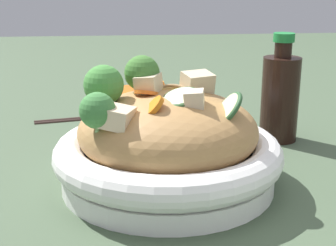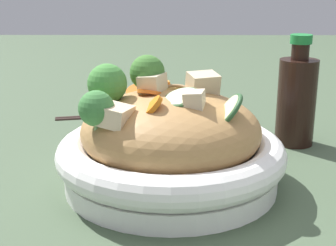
{
  "view_description": "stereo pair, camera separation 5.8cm",
  "coord_description": "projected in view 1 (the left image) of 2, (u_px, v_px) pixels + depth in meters",
  "views": [
    {
      "loc": [
        -0.05,
        -0.55,
        0.25
      ],
      "look_at": [
        0.0,
        0.0,
        0.08
      ],
      "focal_mm": 52.73,
      "sensor_mm": 36.0,
      "label": 1
    },
    {
      "loc": [
        0.0,
        -0.56,
        0.25
      ],
      "look_at": [
        0.0,
        0.0,
        0.08
      ],
      "focal_mm": 52.73,
      "sensor_mm": 36.0,
      "label": 2
    }
  ],
  "objects": [
    {
      "name": "serving_bowl",
      "position": [
        168.0,
        160.0,
        0.6
      ],
      "size": [
        0.27,
        0.27,
        0.06
      ],
      "color": "white",
      "rests_on": "ground_plane"
    },
    {
      "name": "ground_plane",
      "position": [
        168.0,
        184.0,
        0.61
      ],
      "size": [
        3.0,
        3.0,
        0.0
      ],
      "primitive_type": "plane",
      "color": "#40523B"
    },
    {
      "name": "chopsticks_pair",
      "position": [
        101.0,
        116.0,
        0.88
      ],
      "size": [
        0.23,
        0.06,
        0.01
      ],
      "color": "black",
      "rests_on": "ground_plane"
    },
    {
      "name": "chicken_chunks",
      "position": [
        163.0,
        96.0,
        0.56
      ],
      "size": [
        0.14,
        0.12,
        0.04
      ],
      "color": "beige",
      "rests_on": "serving_bowl"
    },
    {
      "name": "soy_sauce_bottle",
      "position": [
        280.0,
        96.0,
        0.75
      ],
      "size": [
        0.06,
        0.06,
        0.16
      ],
      "color": "black",
      "rests_on": "ground_plane"
    },
    {
      "name": "carrot_coins",
      "position": [
        139.0,
        95.0,
        0.59
      ],
      "size": [
        0.09,
        0.15,
        0.03
      ],
      "color": "orange",
      "rests_on": "serving_bowl"
    },
    {
      "name": "noodle_heap",
      "position": [
        168.0,
        130.0,
        0.59
      ],
      "size": [
        0.21,
        0.21,
        0.1
      ],
      "color": "#AB7D48",
      "rests_on": "serving_bowl"
    },
    {
      "name": "broccoli_florets",
      "position": [
        116.0,
        88.0,
        0.56
      ],
      "size": [
        0.11,
        0.14,
        0.08
      ],
      "color": "#8EB675",
      "rests_on": "serving_bowl"
    },
    {
      "name": "zucchini_slices",
      "position": [
        205.0,
        103.0,
        0.55
      ],
      "size": [
        0.1,
        0.07,
        0.04
      ],
      "color": "beige",
      "rests_on": "serving_bowl"
    }
  ]
}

